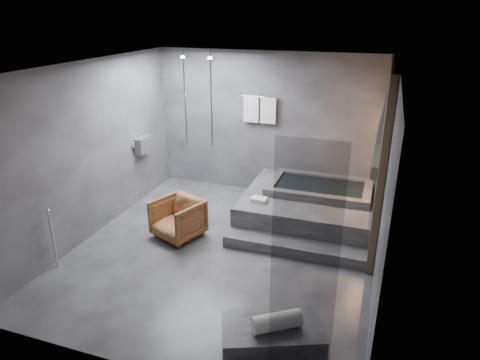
% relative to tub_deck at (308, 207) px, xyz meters
% --- Properties ---
extents(room, '(5.00, 5.04, 2.82)m').
position_rel_tub_deck_xyz_m(room, '(-0.65, -1.21, 1.48)').
color(room, '#2B2B2E').
rests_on(room, ground).
extents(tub_deck, '(2.20, 2.00, 0.50)m').
position_rel_tub_deck_xyz_m(tub_deck, '(0.00, 0.00, 0.00)').
color(tub_deck, '#303033').
rests_on(tub_deck, ground).
extents(tub_step, '(2.20, 0.36, 0.18)m').
position_rel_tub_deck_xyz_m(tub_step, '(0.00, -1.18, -0.16)').
color(tub_step, '#303033').
rests_on(tub_step, ground).
extents(concrete_bench, '(1.18, 0.93, 0.47)m').
position_rel_tub_deck_xyz_m(concrete_bench, '(0.24, -3.40, -0.02)').
color(concrete_bench, '#313133').
rests_on(concrete_bench, ground).
extents(driftwood_chair, '(0.91, 0.92, 0.65)m').
position_rel_tub_deck_xyz_m(driftwood_chair, '(-1.91, -1.27, 0.08)').
color(driftwood_chair, '#4F2B13').
rests_on(driftwood_chair, ground).
extents(rolled_towel, '(0.52, 0.44, 0.18)m').
position_rel_tub_deck_xyz_m(rolled_towel, '(0.29, -3.43, 0.31)').
color(rolled_towel, white).
rests_on(rolled_towel, concrete_bench).
extents(deck_towel, '(0.27, 0.20, 0.07)m').
position_rel_tub_deck_xyz_m(deck_towel, '(-0.74, -0.57, 0.28)').
color(deck_towel, silver).
rests_on(deck_towel, tub_deck).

